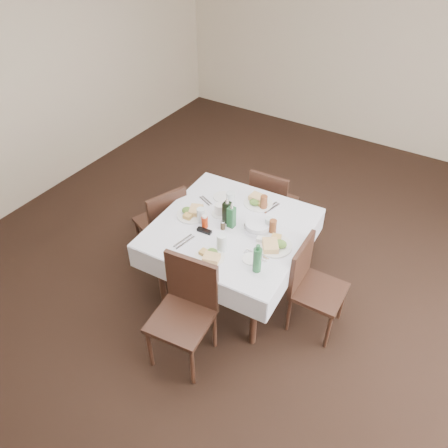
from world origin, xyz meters
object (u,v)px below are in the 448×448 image
Objects in this scene: water_e at (269,224)px; bread_basket at (257,227)px; water_n at (231,199)px; water_w at (201,215)px; oil_cruet_green at (231,216)px; green_bottle at (257,259)px; chair_east at (311,281)px; ketchup_bottle at (205,222)px; chair_north at (271,201)px; oil_cruet_dark at (227,211)px; chair_south at (186,305)px; chair_west at (164,220)px; coffee_mug at (220,210)px; dining_table at (231,234)px; water_s at (222,242)px.

water_e is 0.54× the size of bread_basket.
water_w is (-0.10, -0.32, -0.01)m from water_n.
green_bottle is (0.43, -0.34, 0.00)m from oil_cruet_green.
chair_east is 1.06m from water_w.
oil_cruet_green is (0.15, -0.24, 0.03)m from water_n.
water_w reaches higher than bread_basket.
water_w reaches higher than ketchup_bottle.
oil_cruet_dark reaches higher than chair_north.
chair_north is at bearing 93.08° from chair_south.
water_e is (1.05, 0.10, 0.34)m from chair_west.
water_e is 0.58m from water_w.
oil_cruet_green is at bearing 93.78° from chair_south.
chair_east is 0.97m from coffee_mug.
oil_cruet_dark is 1.04× the size of oil_cruet_green.
water_e is at bearing -14.83° from water_n.
green_bottle is (0.60, -0.43, 0.06)m from coffee_mug.
water_w is (-0.30, 0.66, 0.30)m from chair_south.
dining_table is at bearing -27.71° from coffee_mug.
oil_cruet_green is at bearing -87.54° from chair_north.
oil_cruet_dark reaches higher than dining_table.
water_n is 0.97× the size of water_s.
ketchup_bottle is 0.82× the size of coffee_mug.
chair_south is 1.08× the size of chair_west.
water_n reaches higher than coffee_mug.
dining_table is at bearing -1.41° from chair_west.
water_s is 0.45m from coffee_mug.
chair_west is at bearing -131.22° from chair_north.
oil_cruet_dark is 0.62m from green_bottle.
chair_north is 1.14m from chair_east.
green_bottle reaches higher than chair_north.
water_s is at bearing -83.88° from chair_north.
bread_basket is at bearing -146.42° from water_e.
coffee_mug is at bearing 151.76° from oil_cruet_dark.
chair_west is at bearing 160.16° from water_s.
water_s is at bearing -154.98° from chair_east.
water_e is (0.29, 0.12, 0.15)m from dining_table.
green_bottle is at bearing -38.70° from oil_cruet_green.
oil_cruet_dark is at bearing 1.04° from chair_west.
oil_cruet_dark is 2.16× the size of ketchup_bottle.
water_s is at bearing -65.71° from water_n.
water_w reaches higher than chair_west.
water_w is 0.58× the size of bread_basket.
water_s is at bearing -65.18° from oil_cruet_dark.
oil_cruet_green reaches higher than bread_basket.
green_bottle reaches higher than dining_table.
water_e is at bearing 74.52° from chair_south.
water_n is 1.18× the size of water_e.
water_e is at bearing 33.58° from bread_basket.
water_s is (0.09, -0.29, 0.16)m from dining_table.
water_w reaches higher than dining_table.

